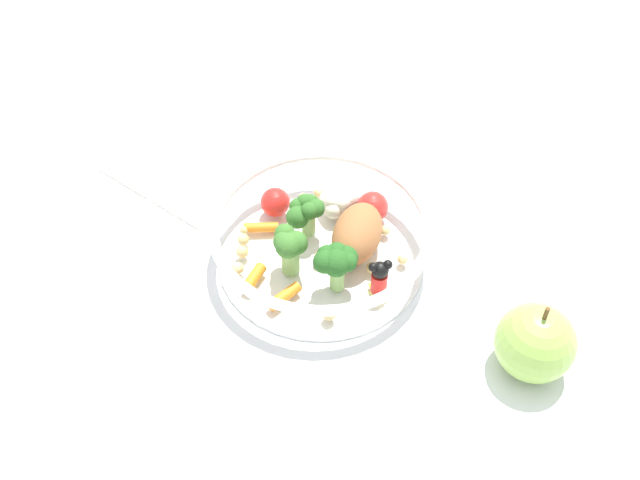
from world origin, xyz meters
TOP-DOWN VIEW (x-y plane):
  - ground_plane at (0.00, 0.00)m, footprint 2.40×2.40m
  - food_container at (-0.00, 0.00)m, footprint 0.21×0.21m
  - loose_apple at (0.20, 0.00)m, footprint 0.07×0.07m
  - folded_napkin at (-0.20, 0.02)m, footprint 0.15×0.13m

SIDE VIEW (x-z plane):
  - ground_plane at x=0.00m, z-range 0.00..0.00m
  - folded_napkin at x=-0.20m, z-range 0.00..0.01m
  - food_container at x=0.00m, z-range 0.00..0.06m
  - loose_apple at x=0.20m, z-range -0.01..0.07m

